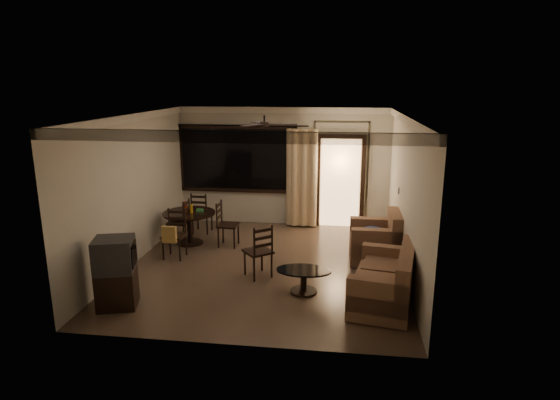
# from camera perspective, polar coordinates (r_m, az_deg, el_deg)

# --- Properties ---
(ground) EXTENTS (5.50, 5.50, 0.00)m
(ground) POSITION_cam_1_polar(r_m,az_deg,el_deg) (8.89, -1.78, -8.02)
(ground) COLOR #7F6651
(ground) RESTS_ON ground
(room_shell) EXTENTS (5.50, 6.70, 5.50)m
(room_shell) POSITION_cam_1_polar(r_m,az_deg,el_deg) (10.04, 3.11, 5.41)
(room_shell) COLOR beige
(room_shell) RESTS_ON ground
(dining_table) EXTENTS (1.10, 1.10, 0.91)m
(dining_table) POSITION_cam_1_polar(r_m,az_deg,el_deg) (10.09, -10.98, -2.27)
(dining_table) COLOR black
(dining_table) RESTS_ON ground
(dining_chair_west) EXTENTS (0.44, 0.44, 0.95)m
(dining_chair_west) POSITION_cam_1_polar(r_m,az_deg,el_deg) (10.28, -12.13, -3.56)
(dining_chair_west) COLOR black
(dining_chair_west) RESTS_ON ground
(dining_chair_east) EXTENTS (0.44, 0.44, 0.95)m
(dining_chair_east) POSITION_cam_1_polar(r_m,az_deg,el_deg) (9.91, -6.38, -3.99)
(dining_chair_east) COLOR black
(dining_chair_east) RESTS_ON ground
(dining_chair_south) EXTENTS (0.44, 0.49, 0.95)m
(dining_chair_south) POSITION_cam_1_polar(r_m,az_deg,el_deg) (9.41, -12.75, -5.12)
(dining_chair_south) COLOR black
(dining_chair_south) RESTS_ON ground
(dining_chair_north) EXTENTS (0.44, 0.44, 0.95)m
(dining_chair_north) POSITION_cam_1_polar(r_m,az_deg,el_deg) (10.87, -9.48, -2.45)
(dining_chair_north) COLOR black
(dining_chair_north) RESTS_ON ground
(tv_cabinet) EXTENTS (0.68, 0.65, 1.09)m
(tv_cabinet) POSITION_cam_1_polar(r_m,az_deg,el_deg) (7.60, -19.38, -8.35)
(tv_cabinet) COLOR black
(tv_cabinet) RESTS_ON ground
(sofa) EXTENTS (1.17, 1.77, 0.87)m
(sofa) POSITION_cam_1_polar(r_m,az_deg,el_deg) (7.54, 12.92, -9.74)
(sofa) COLOR #4E2F24
(sofa) RESTS_ON ground
(armchair) EXTENTS (0.96, 0.96, 0.95)m
(armchair) POSITION_cam_1_polar(r_m,az_deg,el_deg) (9.20, 11.90, -4.94)
(armchair) COLOR #4E2F24
(armchair) RESTS_ON ground
(coffee_table) EXTENTS (0.90, 0.54, 0.39)m
(coffee_table) POSITION_cam_1_polar(r_m,az_deg,el_deg) (7.76, 2.90, -9.37)
(coffee_table) COLOR black
(coffee_table) RESTS_ON ground
(side_chair) EXTENTS (0.61, 0.61, 0.98)m
(side_chair) POSITION_cam_1_polar(r_m,az_deg,el_deg) (8.34, -2.64, -7.42)
(side_chair) COLOR black
(side_chair) RESTS_ON ground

